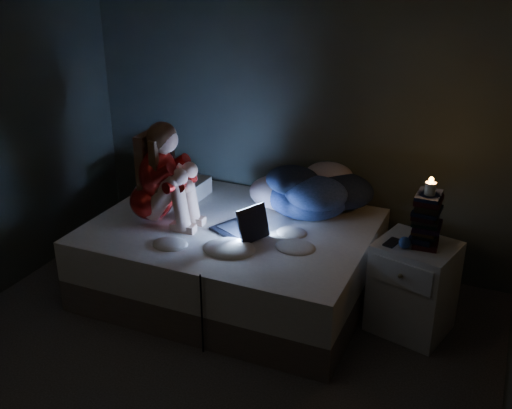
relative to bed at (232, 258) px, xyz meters
The scene contains 12 objects.
floor 1.15m from the bed, 80.22° to the right, with size 3.60×3.80×0.02m, color #2C2724.
wall_back 1.32m from the bed, 76.82° to the left, with size 3.60×0.02×2.60m, color #2F312B.
bed is the anchor object (origin of this frame).
pillow 0.83m from the bed, 152.63° to the left, with size 0.48×0.34×0.14m, color silver.
woman 0.89m from the bed, 163.66° to the right, with size 0.48×0.31×0.78m, color #7D0400, non-canonical shape.
laptop 0.43m from the bed, 45.08° to the right, with size 0.37×0.26×0.26m, color black, non-canonical shape.
clothes_pile 0.78m from the bed, 44.44° to the left, with size 0.68×0.54×0.41m, color #152E4E, non-canonical shape.
nightstand 1.34m from the bed, ahead, with size 0.49×0.44×0.65m, color silver.
book_stack 1.48m from the bed, ahead, with size 0.19×0.25×0.36m, color black, non-canonical shape.
candle 1.58m from the bed, ahead, with size 0.07×0.07×0.08m, color beige.
phone 1.26m from the bed, ahead, with size 0.07×0.14×0.01m, color black.
blue_orb 1.36m from the bed, ahead, with size 0.08×0.08×0.08m, color navy.
Camera 1 is at (1.60, -2.54, 2.47)m, focal length 42.66 mm.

